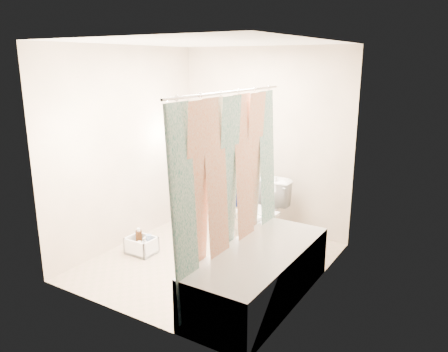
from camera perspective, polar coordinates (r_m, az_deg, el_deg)
The scene contains 14 objects.
floor at distance 5.08m, azimuth -1.85°, elevation -11.07°, with size 2.60×2.60×0.00m, color tan.
ceiling at distance 4.58m, azimuth -2.11°, elevation 17.09°, with size 2.40×2.60×0.02m, color white.
wall_back at distance 5.79m, azimuth 5.22°, elevation 4.63°, with size 2.40×0.02×2.40m, color beige.
wall_front at distance 3.71m, azimuth -13.20°, elevation -1.52°, with size 2.40×0.02×2.40m, color beige.
wall_left at distance 5.43m, azimuth -12.58°, elevation 3.66°, with size 0.02×2.60×2.40m, color beige.
wall_right at distance 4.16m, azimuth 11.92°, elevation 0.31°, with size 0.02×2.60×2.40m, color beige.
bathtub at distance 4.25m, azimuth 4.66°, elevation -12.56°, with size 0.70×1.75×0.50m.
curtain_rod at distance 3.94m, azimuth 0.84°, elevation 10.91°, with size 0.02×0.02×1.90m, color silver.
shower_curtain at distance 4.11m, azimuth 0.79°, elevation -2.12°, with size 0.06×1.75×1.80m, color white.
toilet at distance 5.37m, azimuth 5.06°, elevation -5.05°, with size 0.44×0.78×0.79m, color white.
tank_lid at distance 5.25m, azimuth 4.45°, elevation -4.75°, with size 0.49×0.21×0.04m, color silver.
tank_internals at distance 5.46m, azimuth 5.74°, elevation -0.51°, with size 0.19×0.06×0.26m.
plumber at distance 5.55m, azimuth 0.17°, elevation -0.24°, with size 0.57×0.37×1.55m, color #1038A9.
cleaning_caddy at distance 5.32m, azimuth -10.65°, elevation -9.00°, with size 0.33×0.27×0.25m.
Camera 1 is at (2.55, -3.80, 2.22)m, focal length 35.00 mm.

